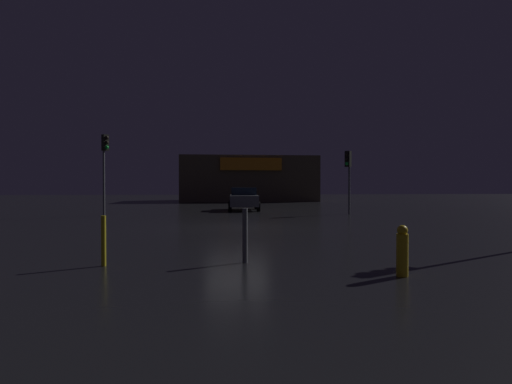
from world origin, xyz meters
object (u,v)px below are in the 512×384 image
traffic_signal_main (348,167)px  fire_hydrant (402,251)px  traffic_signal_opposite (105,156)px  store_building (248,179)px  car_near (244,199)px

traffic_signal_main → fire_hydrant: size_ratio=3.86×
traffic_signal_main → traffic_signal_opposite: traffic_signal_opposite is taller
store_building → car_near: 17.92m
fire_hydrant → traffic_signal_opposite: bearing=119.3°
car_near → store_building: bearing=84.2°
traffic_signal_main → car_near: bearing=142.3°
traffic_signal_main → car_near: traffic_signal_main is taller
traffic_signal_main → fire_hydrant: 17.44m
store_building → fire_hydrant: 39.02m
store_building → car_near: size_ratio=3.48×
car_near → fire_hydrant: (1.35, -21.21, -0.32)m
traffic_signal_opposite → fire_hydrant: size_ratio=4.69×
traffic_signal_opposite → store_building: bearing=65.9°
store_building → traffic_signal_opposite: 24.29m
traffic_signal_main → fire_hydrant: bearing=-105.1°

